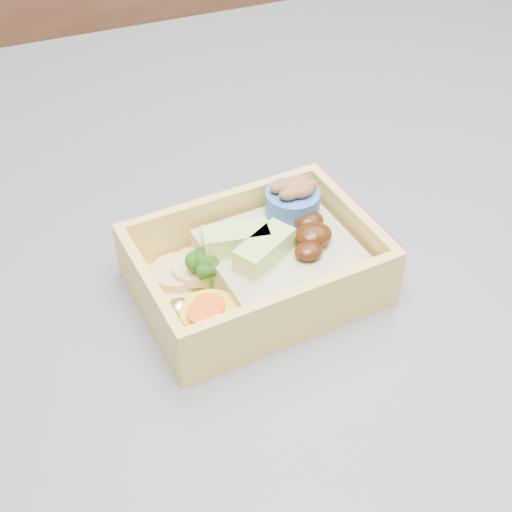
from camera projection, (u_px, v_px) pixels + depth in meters
name	position (u px, v px, depth m)	size (l,w,h in m)	color
bento_box	(261.00, 264.00, 0.48)	(0.17, 0.13, 0.06)	#F2CF64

